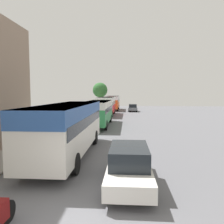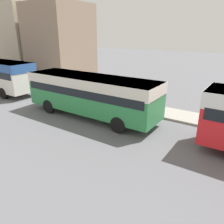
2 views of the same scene
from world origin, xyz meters
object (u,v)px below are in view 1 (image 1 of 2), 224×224
object	(u,v)px
bus_lead	(69,122)
bus_rear	(113,101)
bus_third_in_line	(107,104)
car_far_curb	(133,108)
bus_following	(98,110)
car_crossing	(129,165)
pedestrian_near_curb	(92,107)

from	to	relation	value
bus_lead	bus_rear	size ratio (longest dim) A/B	1.02
bus_third_in_line	car_far_curb	world-z (taller)	bus_third_in_line
bus_rear	bus_third_in_line	bearing A→B (deg)	-91.36
bus_following	car_crossing	xyz separation A→B (m)	(3.44, -16.22, -1.04)
bus_lead	bus_following	size ratio (longest dim) A/B	1.01
bus_rear	car_crossing	size ratio (longest dim) A/B	2.16
bus_lead	car_crossing	xyz separation A→B (m)	(3.55, -4.00, -1.18)
bus_lead	car_far_curb	bearing A→B (deg)	82.05
bus_rear	pedestrian_near_curb	distance (m)	6.57
bus_lead	bus_third_in_line	distance (m)	24.32
bus_rear	pedestrian_near_curb	world-z (taller)	bus_rear
bus_following	bus_rear	size ratio (longest dim) A/B	1.02
pedestrian_near_curb	bus_following	bearing A→B (deg)	-78.91
bus_following	car_crossing	distance (m)	16.61
bus_rear	pedestrian_near_curb	bearing A→B (deg)	-126.21
car_crossing	pedestrian_near_curb	distance (m)	35.79
bus_third_in_line	bus_rear	bearing A→B (deg)	88.64
bus_third_in_line	car_crossing	xyz separation A→B (m)	(3.59, -28.32, -1.19)
bus_lead	car_crossing	bearing A→B (deg)	-48.43
car_crossing	bus_following	bearing A→B (deg)	-78.04
car_crossing	car_far_curb	distance (m)	36.76
bus_rear	bus_following	bearing A→B (deg)	-90.32
bus_following	bus_third_in_line	xyz separation A→B (m)	(-0.15, 12.10, 0.15)
bus_rear	car_far_curb	size ratio (longest dim) A/B	2.35
bus_third_in_line	bus_rear	xyz separation A→B (m)	(0.28, 11.98, 0.03)
bus_lead	bus_rear	xyz separation A→B (m)	(0.25, 36.30, 0.05)
bus_rear	car_crossing	distance (m)	40.45
bus_following	bus_third_in_line	distance (m)	12.10
bus_third_in_line	car_far_curb	bearing A→B (deg)	61.32
bus_rear	car_crossing	world-z (taller)	bus_rear
bus_third_in_line	bus_rear	world-z (taller)	bus_rear
car_crossing	car_far_curb	size ratio (longest dim) A/B	1.09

